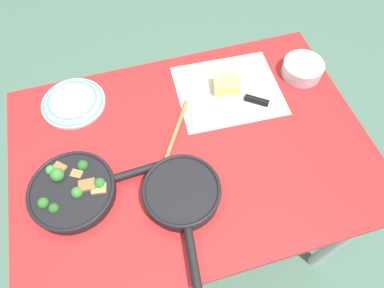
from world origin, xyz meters
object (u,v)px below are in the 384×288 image
Objects in this scene: skillet_broccoli at (74,190)px; grater_knife at (241,96)px; wooden_spoon at (166,158)px; cheese_block at (226,85)px; dinner_plate_stack at (73,102)px; prep_bowl_steel at (302,69)px; skillet_eggs at (182,194)px.

grater_knife is (0.60, 0.20, -0.02)m from skillet_broccoli.
cheese_block reaches higher than wooden_spoon.
skillet_broccoli is 1.15× the size of wooden_spoon.
cheese_block is 0.47× the size of dinner_plate_stack.
prep_bowl_steel reaches higher than grater_knife.
grater_knife is 1.62× the size of prep_bowl_steel.
skillet_broccoli is 0.62m from cheese_block.
skillet_eggs is 0.43m from grater_knife.
wooden_spoon is at bearing -167.22° from skillet_eggs.
prep_bowl_steel is at bearing 142.35° from wooden_spoon.
skillet_eggs is 1.74× the size of dinner_plate_stack.
skillet_broccoli is at bearing -51.41° from wooden_spoon.
cheese_block is (0.26, 0.36, -0.00)m from skillet_eggs.
wooden_spoon is at bearing -50.03° from dinner_plate_stack.
skillet_eggs is 0.65m from prep_bowl_steel.
wooden_spoon is 0.35m from cheese_block.
cheese_block is (0.56, 0.25, 0.00)m from skillet_broccoli.
skillet_eggs reaches higher than cheese_block.
cheese_block reaches higher than dinner_plate_stack.
skillet_eggs reaches higher than wooden_spoon.
skillet_broccoli is 3.83× the size of cheese_block.
skillet_broccoli is 0.34m from dinner_plate_stack.
skillet_broccoli is at bearing 55.35° from grater_knife.
dinner_plate_stack is (0.03, 0.34, -0.01)m from skillet_broccoli.
skillet_broccoli reaches higher than wooden_spoon.
skillet_broccoli is at bearing -102.04° from skillet_eggs.
grater_knife is at bearing 149.61° from wooden_spoon.
cheese_block is 0.54m from dinner_plate_stack.
prep_bowl_steel is (0.55, 0.35, -0.00)m from skillet_eggs.
wooden_spoon is (-0.01, 0.14, -0.02)m from skillet_eggs.
skillet_broccoli is at bearing -95.10° from dinner_plate_stack.
grater_knife is 1.09× the size of dinner_plate_stack.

